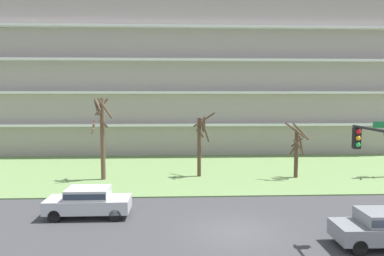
{
  "coord_description": "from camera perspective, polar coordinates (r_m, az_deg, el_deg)",
  "views": [
    {
      "loc": [
        -2.78,
        -16.94,
        6.48
      ],
      "look_at": [
        -1.79,
        6.0,
        4.43
      ],
      "focal_mm": 34.53,
      "sensor_mm": 36.0,
      "label": 1
    }
  ],
  "objects": [
    {
      "name": "ground",
      "position": [
        18.35,
        6.66,
        -15.62
      ],
      "size": [
        160.0,
        160.0,
        0.0
      ],
      "primitive_type": "plane",
      "color": "#38383A"
    },
    {
      "name": "grass_lawn_strip",
      "position": [
        31.72,
        2.63,
        -6.62
      ],
      "size": [
        80.0,
        16.0,
        0.08
      ],
      "primitive_type": "cube",
      "color": "#66844C",
      "rests_on": "ground"
    },
    {
      "name": "apartment_building",
      "position": [
        45.74,
        1.03,
        7.56
      ],
      "size": [
        48.04,
        14.31,
        16.88
      ],
      "color": "#9E938C",
      "rests_on": "ground"
    },
    {
      "name": "tree_far_left",
      "position": [
        28.63,
        -13.73,
        -0.91
      ],
      "size": [
        1.63,
        1.51,
        6.32
      ],
      "color": "brown",
      "rests_on": "ground"
    },
    {
      "name": "tree_left",
      "position": [
        29.04,
        1.3,
        -2.12
      ],
      "size": [
        1.76,
        2.18,
        5.14
      ],
      "color": "#4C3828",
      "rests_on": "ground"
    },
    {
      "name": "tree_center",
      "position": [
        29.73,
        15.88,
        -3.28
      ],
      "size": [
        1.88,
        1.71,
        4.44
      ],
      "color": "#4C3828",
      "rests_on": "ground"
    },
    {
      "name": "sedan_silver_near_left",
      "position": [
        20.77,
        -15.72,
        -10.77
      ],
      "size": [
        4.4,
        1.8,
        1.57
      ],
      "rotation": [
        0.0,
        0.0,
        3.14
      ],
      "color": "#B7BABF",
      "rests_on": "ground"
    }
  ]
}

